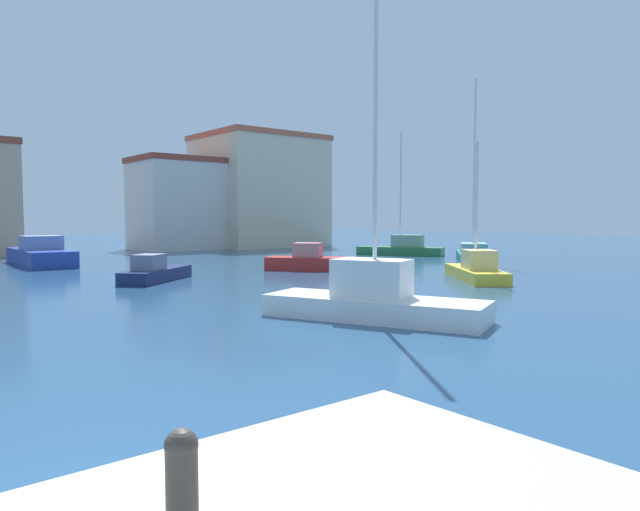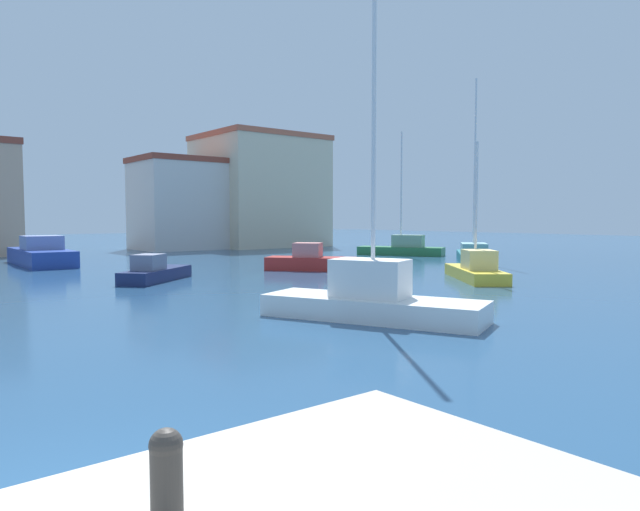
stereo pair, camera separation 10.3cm
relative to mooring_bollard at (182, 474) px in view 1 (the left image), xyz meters
The scene contains 11 objects.
water 26.95m from the mooring_bollard, 56.55° to the left, with size 160.00×160.00×0.00m, color navy.
mooring_bollard is the anchor object (origin of this frame).
sailboat_green_far_left 41.59m from the mooring_bollard, 40.83° to the left, with size 4.69×6.59×9.42m.
sailboat_yellow_center_channel 24.80m from the mooring_bollard, 31.60° to the left, with size 4.89×5.49×6.42m.
sailboat_white_inner_mooring 13.23m from the mooring_bollard, 40.41° to the left, with size 4.31×6.64×10.43m.
motorboat_blue_distant_north 35.71m from the mooring_bollard, 77.83° to the left, with size 2.77×7.97×1.81m.
motorboat_red_mid_harbor 28.41m from the mooring_bollard, 50.15° to the left, with size 4.33×4.84×1.51m.
motorboat_navy_far_right 23.81m from the mooring_bollard, 67.11° to the left, with size 4.50×4.07×1.27m.
sailboat_teal_near_pier 36.25m from the mooring_bollard, 33.18° to the left, with size 6.75×6.07×11.92m.
yacht_club 52.04m from the mooring_bollard, 61.89° to the left, with size 12.98×6.61×8.28m.
warehouse_block 55.46m from the mooring_bollard, 56.25° to the left, with size 11.18×10.05×11.07m.
Camera 1 is at (-1.32, -5.58, 2.92)m, focal length 32.38 mm.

